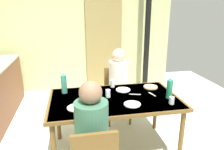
{
  "coord_description": "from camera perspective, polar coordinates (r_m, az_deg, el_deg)",
  "views": [
    {
      "loc": [
        -0.25,
        -2.32,
        1.8
      ],
      "look_at": [
        0.23,
        0.18,
        0.99
      ],
      "focal_mm": 34.02,
      "sensor_mm": 36.0,
      "label": 1
    }
  ],
  "objects": [
    {
      "name": "dining_table",
      "position": [
        2.65,
        0.62,
        -7.5
      ],
      "size": [
        1.59,
        0.92,
        0.74
      ],
      "color": "brown",
      "rests_on": "ground_plane"
    },
    {
      "name": "drinking_glass_spare_center",
      "position": [
        2.54,
        15.74,
        -6.57
      ],
      "size": [
        0.06,
        0.06,
        0.09
      ],
      "primitive_type": "cylinder",
      "color": "silver",
      "rests_on": "dining_table"
    },
    {
      "name": "drinking_glass_by_far_diner",
      "position": [
        2.95,
        0.16,
        -2.33
      ],
      "size": [
        0.06,
        0.06,
        0.1
      ],
      "primitive_type": "cylinder",
      "color": "silver",
      "rests_on": "dining_table"
    },
    {
      "name": "cutlery_knife_near",
      "position": [
        2.77,
        10.69,
        -5.08
      ],
      "size": [
        0.05,
        0.15,
        0.0
      ],
      "primitive_type": "cube",
      "rotation": [
        0.0,
        0.0,
        1.83
      ],
      "color": "silver",
      "rests_on": "dining_table"
    },
    {
      "name": "dinner_plate_far_side",
      "position": [
        2.46,
        -4.12,
        -7.75
      ],
      "size": [
        0.21,
        0.21,
        0.01
      ],
      "primitive_type": "cylinder",
      "color": "white",
      "rests_on": "dining_table"
    },
    {
      "name": "water_bottle_green_near",
      "position": [
        2.67,
        15.22,
        -3.51
      ],
      "size": [
        0.07,
        0.07,
        0.26
      ],
      "color": "#1E7952",
      "rests_on": "dining_table"
    },
    {
      "name": "stove_pipe_column",
      "position": [
        4.75,
        9.49,
        11.57
      ],
      "size": [
        0.12,
        0.12,
        2.64
      ],
      "primitive_type": "cylinder",
      "color": "black",
      "rests_on": "ground_plane"
    },
    {
      "name": "dinner_plate_near_left",
      "position": [
        2.86,
        3.0,
        -3.99
      ],
      "size": [
        0.19,
        0.19,
        0.01
      ],
      "primitive_type": "cylinder",
      "color": "white",
      "rests_on": "dining_table"
    },
    {
      "name": "person_near_diner",
      "position": [
        1.96,
        -5.51,
        -13.74
      ],
      "size": [
        0.3,
        0.37,
        0.77
      ],
      "color": "#38634D",
      "rests_on": "ground_plane"
    },
    {
      "name": "cutlery_fork_near",
      "position": [
        2.74,
        6.18,
        -5.17
      ],
      "size": [
        0.15,
        0.06,
        0.0
      ],
      "primitive_type": "cube",
      "rotation": [
        0.0,
        0.0,
        6.0
      ],
      "color": "silver",
      "rests_on": "dining_table"
    },
    {
      "name": "bread_plate_sliced",
      "position": [
        2.99,
        10.31,
        -3.18
      ],
      "size": [
        0.19,
        0.19,
        0.02
      ],
      "primitive_type": "cylinder",
      "color": "#DBB77A",
      "rests_on": "dining_table"
    },
    {
      "name": "drinking_glass_by_near_diner",
      "position": [
        2.63,
        -1.08,
        -4.97
      ],
      "size": [
        0.06,
        0.06,
        0.1
      ],
      "primitive_type": "cylinder",
      "color": "silver",
      "rests_on": "dining_table"
    },
    {
      "name": "water_bottle_green_far",
      "position": [
        2.8,
        -12.79,
        -2.24
      ],
      "size": [
        0.07,
        0.07,
        0.27
      ],
      "color": "#348470",
      "rests_on": "dining_table"
    },
    {
      "name": "serving_bowl_center",
      "position": [
        2.85,
        -6.54,
        -3.69
      ],
      "size": [
        0.17,
        0.17,
        0.05
      ],
      "primitive_type": "cylinder",
      "color": "silver",
      "rests_on": "dining_table"
    },
    {
      "name": "person_far_diner",
      "position": [
        3.27,
        1.83,
        -0.55
      ],
      "size": [
        0.3,
        0.37,
        0.77
      ],
      "rotation": [
        0.0,
        0.0,
        3.14
      ],
      "color": "white",
      "rests_on": "ground_plane"
    },
    {
      "name": "dinner_plate_near_right",
      "position": [
        2.4,
        -9.63,
        -8.63
      ],
      "size": [
        0.2,
        0.2,
        0.01
      ],
      "primitive_type": "cylinder",
      "color": "white",
      "rests_on": "dining_table"
    },
    {
      "name": "door_wooden",
      "position": [
        4.83,
        -2.19,
        8.05
      ],
      "size": [
        0.8,
        0.05,
        2.0
      ],
      "primitive_type": "cube",
      "color": "olive",
      "rests_on": "ground_plane"
    },
    {
      "name": "wall_back",
      "position": [
        4.81,
        -8.07,
        11.71
      ],
      "size": [
        4.06,
        0.1,
        2.64
      ],
      "primitive_type": "cube",
      "color": "#B2B87C",
      "rests_on": "ground_plane"
    },
    {
      "name": "dinner_plate_far_center",
      "position": [
        2.46,
        5.47,
        -7.83
      ],
      "size": [
        0.19,
        0.19,
        0.01
      ],
      "primitive_type": "cylinder",
      "color": "white",
      "rests_on": "dining_table"
    },
    {
      "name": "chair_far_diner",
      "position": [
        3.49,
        1.29,
        -4.3
      ],
      "size": [
        0.4,
        0.4,
        0.87
      ],
      "rotation": [
        0.0,
        0.0,
        3.14
      ],
      "color": "brown",
      "rests_on": "ground_plane"
    }
  ]
}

